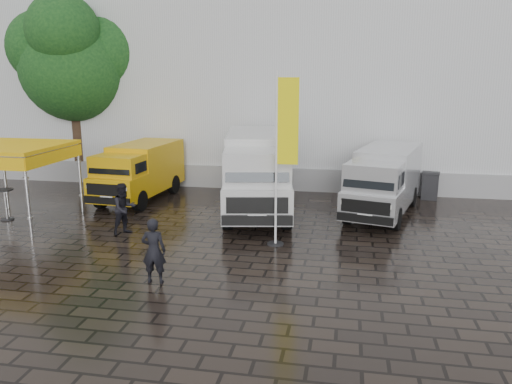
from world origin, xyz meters
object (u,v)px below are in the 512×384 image
van_white (257,174)px  person_tent (124,209)px  van_silver (384,183)px  wheelie_bin (430,185)px  flagpole (283,150)px  cocktail_table (6,205)px  van_yellow (139,173)px  canopy_tent (10,150)px  person_front (154,251)px

van_white → person_tent: bearing=-148.1°
van_silver → wheelie_bin: size_ratio=4.85×
flagpole → van_white: bearing=111.4°
van_silver → wheelie_bin: 3.50m
van_white → cocktail_table: bearing=-173.1°
flagpole → wheelie_bin: bearing=52.4°
van_yellow → canopy_tent: (-2.93, -3.73, 1.40)m
van_yellow → van_white: (5.05, -0.98, 0.32)m
van_yellow → cocktail_table: bearing=-129.2°
person_front → cocktail_table: bearing=-36.6°
van_silver → van_yellow: bearing=-167.7°
cocktail_table → person_tent: 4.85m
van_silver → cocktail_table: size_ratio=4.97×
van_white → flagpole: size_ratio=1.30×
wheelie_bin → cocktail_table: bearing=-147.7°
van_yellow → person_front: 8.67m
van_yellow → flagpole: size_ratio=0.95×
van_white → wheelie_bin: 7.43m
canopy_tent → cocktail_table: 2.04m
cocktail_table → person_front: (7.18, -4.23, 0.27)m
van_white → flagpole: (1.37, -3.50, 1.42)m
canopy_tent → cocktail_table: size_ratio=3.00×
person_tent → cocktail_table: bearing=116.1°
van_silver → person_front: bearing=-113.5°
person_front → person_tent: bearing=-61.7°
van_yellow → cocktail_table: van_yellow is taller
canopy_tent → cocktail_table: bearing=164.6°
wheelie_bin → van_yellow: bearing=-157.8°
cocktail_table → van_silver: bearing=13.6°
person_front → person_tent: (-2.39, 3.50, 0.01)m
van_yellow → person_front: (3.74, -7.82, -0.31)m
person_front → flagpole: bearing=-134.8°
flagpole → person_tent: bearing=178.2°
person_front → van_yellow: bearing=-70.5°
flagpole → van_silver: bearing=51.9°
van_yellow → flagpole: 8.02m
van_yellow → van_white: size_ratio=0.73×
wheelie_bin → person_front: bearing=-117.0°
van_yellow → van_silver: bearing=1.9°
cocktail_table → person_front: 8.34m
van_white → person_front: 6.99m
person_front → person_tent: 4.24m
van_silver → van_white: bearing=-158.4°
van_silver → cocktail_table: (-13.03, -3.15, -0.64)m
cocktail_table → flagpole: bearing=-5.2°
flagpole → wheelie_bin: size_ratio=4.53×
van_silver → flagpole: (-3.17, -4.04, 1.68)m
flagpole → cocktail_table: flagpole is taller
van_yellow → wheelie_bin: van_yellow is taller
flagpole → cocktail_table: 10.16m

